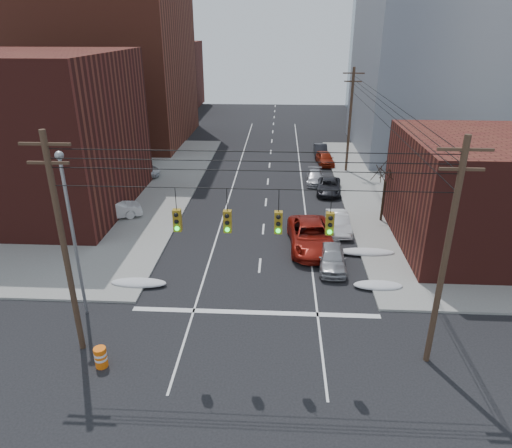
# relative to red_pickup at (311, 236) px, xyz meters

# --- Properties ---
(ground) EXTENTS (160.00, 160.00, 0.00)m
(ground) POSITION_rel_red_pickup_xyz_m (-3.57, -14.91, -0.93)
(ground) COLOR black
(ground) RESTS_ON ground
(building_brick_tall) EXTENTS (24.00, 20.00, 30.00)m
(building_brick_tall) POSITION_rel_red_pickup_xyz_m (-27.57, 33.09, 14.07)
(building_brick_tall) COLOR brown
(building_brick_tall) RESTS_ON ground
(building_brick_near) EXTENTS (20.00, 16.00, 13.00)m
(building_brick_near) POSITION_rel_red_pickup_xyz_m (-25.57, 7.09, 5.57)
(building_brick_near) COLOR #4F1C17
(building_brick_near) RESTS_ON ground
(building_brick_far) EXTENTS (22.00, 18.00, 12.00)m
(building_brick_far) POSITION_rel_red_pickup_xyz_m (-29.57, 59.09, 5.07)
(building_brick_far) COLOR #4F1C17
(building_brick_far) RESTS_ON ground
(building_office) EXTENTS (22.00, 20.00, 25.00)m
(building_office) POSITION_rel_red_pickup_xyz_m (18.43, 29.09, 11.57)
(building_office) COLOR gray
(building_office) RESTS_ON ground
(building_glass) EXTENTS (20.00, 18.00, 22.00)m
(building_glass) POSITION_rel_red_pickup_xyz_m (20.43, 55.09, 10.07)
(building_glass) COLOR gray
(building_glass) RESTS_ON ground
(utility_pole_left) EXTENTS (2.20, 0.28, 11.00)m
(utility_pole_left) POSITION_rel_red_pickup_xyz_m (-12.07, -11.91, 4.86)
(utility_pole_left) COLOR #473323
(utility_pole_left) RESTS_ON ground
(utility_pole_right) EXTENTS (2.20, 0.28, 11.00)m
(utility_pole_right) POSITION_rel_red_pickup_xyz_m (4.93, -11.91, 4.86)
(utility_pole_right) COLOR #473323
(utility_pole_right) RESTS_ON ground
(utility_pole_far) EXTENTS (2.20, 0.28, 11.00)m
(utility_pole_far) POSITION_rel_red_pickup_xyz_m (4.93, 19.09, 4.86)
(utility_pole_far) COLOR #473323
(utility_pole_far) RESTS_ON ground
(traffic_signals) EXTENTS (17.00, 0.42, 2.02)m
(traffic_signals) POSITION_rel_red_pickup_xyz_m (-3.47, -11.94, 6.24)
(traffic_signals) COLOR black
(traffic_signals) RESTS_ON ground
(street_light) EXTENTS (0.44, 0.44, 9.32)m
(street_light) POSITION_rel_red_pickup_xyz_m (-13.07, -8.91, 4.61)
(street_light) COLOR gray
(street_light) RESTS_ON ground
(bare_tree) EXTENTS (2.09, 2.20, 4.93)m
(bare_tree) POSITION_rel_red_pickup_xyz_m (6.02, 5.09, 1.40)
(bare_tree) COLOR black
(bare_tree) RESTS_ON ground
(snow_nw) EXTENTS (3.50, 1.08, 0.42)m
(snow_nw) POSITION_rel_red_pickup_xyz_m (-10.97, -5.91, -0.72)
(snow_nw) COLOR silver
(snow_nw) RESTS_ON ground
(snow_ne) EXTENTS (3.00, 1.08, 0.42)m
(snow_ne) POSITION_rel_red_pickup_xyz_m (3.83, -5.41, -0.72)
(snow_ne) COLOR silver
(snow_ne) RESTS_ON ground
(snow_east_far) EXTENTS (4.00, 1.08, 0.42)m
(snow_east_far) POSITION_rel_red_pickup_xyz_m (3.83, -0.91, -0.72)
(snow_east_far) COLOR silver
(snow_east_far) RESTS_ON ground
(red_pickup) EXTENTS (3.45, 6.83, 1.85)m
(red_pickup) POSITION_rel_red_pickup_xyz_m (0.00, 0.00, 0.00)
(red_pickup) COLOR maroon
(red_pickup) RESTS_ON ground
(parked_car_a) EXTENTS (1.93, 4.47, 1.50)m
(parked_car_a) POSITION_rel_red_pickup_xyz_m (1.23, -2.87, -0.17)
(parked_car_a) COLOR #A3A3A7
(parked_car_a) RESTS_ON ground
(parked_car_b) EXTENTS (1.70, 4.42, 1.44)m
(parked_car_b) POSITION_rel_red_pickup_xyz_m (2.32, 3.06, -0.21)
(parked_car_b) COLOR white
(parked_car_b) RESTS_ON ground
(parked_car_c) EXTENTS (2.70, 4.99, 1.33)m
(parked_car_c) POSITION_rel_red_pickup_xyz_m (2.39, 11.96, -0.26)
(parked_car_c) COLOR black
(parked_car_c) RESTS_ON ground
(parked_car_d) EXTENTS (1.93, 4.29, 1.22)m
(parked_car_d) POSITION_rel_red_pickup_xyz_m (1.23, 14.85, -0.31)
(parked_car_d) COLOR #A9A9AE
(parked_car_d) RESTS_ON ground
(parked_car_e) EXTENTS (2.14, 4.49, 1.48)m
(parked_car_e) POSITION_rel_red_pickup_xyz_m (2.83, 21.74, -0.18)
(parked_car_e) COLOR maroon
(parked_car_e) RESTS_ON ground
(parked_car_f) EXTENTS (1.56, 4.40, 1.45)m
(parked_car_f) POSITION_rel_red_pickup_xyz_m (2.58, 25.33, -0.20)
(parked_car_f) COLOR black
(parked_car_f) RESTS_ON ground
(lot_car_a) EXTENTS (5.03, 3.38, 1.57)m
(lot_car_a) POSITION_rel_red_pickup_xyz_m (-16.15, 4.33, 0.01)
(lot_car_a) COLOR silver
(lot_car_a) RESTS_ON sidewalk_nw
(lot_car_b) EXTENTS (5.47, 2.85, 1.47)m
(lot_car_b) POSITION_rel_red_pickup_xyz_m (-17.61, 15.41, -0.04)
(lot_car_b) COLOR #BBBCC0
(lot_car_b) RESTS_ON sidewalk_nw
(lot_car_c) EXTENTS (4.29, 1.75, 1.24)m
(lot_car_c) POSITION_rel_red_pickup_xyz_m (-22.44, 7.66, -0.15)
(lot_car_c) COLOR black
(lot_car_c) RESTS_ON sidewalk_nw
(lot_car_d) EXTENTS (4.92, 3.51, 1.56)m
(lot_car_d) POSITION_rel_red_pickup_xyz_m (-20.12, 11.14, 0.00)
(lot_car_d) COLOR #ADAEB2
(lot_car_d) RESTS_ON sidewalk_nw
(construction_barrel) EXTENTS (0.61, 0.61, 1.04)m
(construction_barrel) POSITION_rel_red_pickup_xyz_m (-10.60, -13.20, -0.39)
(construction_barrel) COLOR orange
(construction_barrel) RESTS_ON ground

